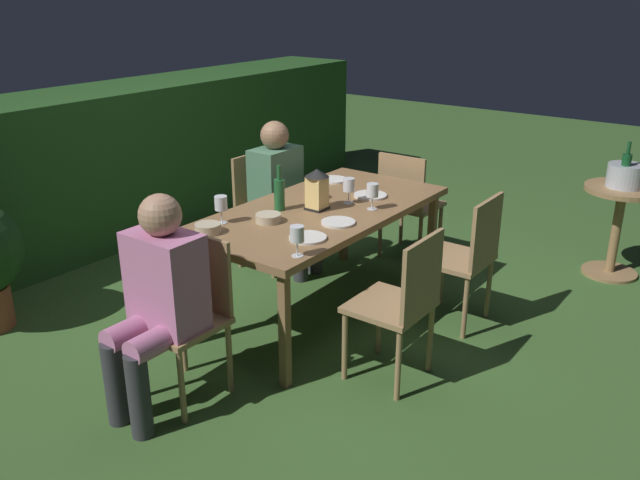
# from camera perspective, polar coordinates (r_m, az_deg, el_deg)

# --- Properties ---
(ground_plane) EXTENTS (16.00, 16.00, 0.00)m
(ground_plane) POSITION_cam_1_polar(r_m,az_deg,el_deg) (4.55, -0.00, -6.07)
(ground_plane) COLOR #385B28
(dining_table) EXTENTS (1.82, 0.91, 0.74)m
(dining_table) POSITION_cam_1_polar(r_m,az_deg,el_deg) (4.28, -0.00, 2.09)
(dining_table) COLOR olive
(dining_table) RESTS_ON ground
(chair_head_near) EXTENTS (0.40, 0.42, 0.87)m
(chair_head_near) POSITION_cam_1_polar(r_m,az_deg,el_deg) (3.56, -11.20, -5.87)
(chair_head_near) COLOR #9E7A51
(chair_head_near) RESTS_ON ground
(person_in_pink) EXTENTS (0.48, 0.38, 1.15)m
(person_in_pink) POSITION_cam_1_polar(r_m,az_deg,el_deg) (3.38, -13.80, -4.73)
(person_in_pink) COLOR #C675A3
(person_in_pink) RESTS_ON ground
(chair_head_far) EXTENTS (0.40, 0.42, 0.87)m
(chair_head_far) POSITION_cam_1_polar(r_m,az_deg,el_deg) (5.27, 7.51, 3.36)
(chair_head_far) COLOR #9E7A51
(chair_head_far) RESTS_ON ground
(chair_side_left_b) EXTENTS (0.42, 0.40, 0.87)m
(chair_side_left_b) POSITION_cam_1_polar(r_m,az_deg,el_deg) (4.29, 12.46, -1.20)
(chair_side_left_b) COLOR #9E7A51
(chair_side_left_b) RESTS_ON ground
(chair_side_left_a) EXTENTS (0.42, 0.40, 0.87)m
(chair_side_left_a) POSITION_cam_1_polar(r_m,az_deg,el_deg) (3.61, 7.00, -5.21)
(chair_side_left_a) COLOR #9E7A51
(chair_side_left_a) RESTS_ON ground
(chair_side_right_b) EXTENTS (0.42, 0.40, 0.87)m
(chair_side_right_b) POSITION_cam_1_polar(r_m,az_deg,el_deg) (5.15, -4.89, 3.03)
(chair_side_right_b) COLOR #9E7A51
(chair_side_right_b) RESTS_ON ground
(person_in_green) EXTENTS (0.38, 0.47, 1.15)m
(person_in_green) POSITION_cam_1_polar(r_m,az_deg,el_deg) (4.98, -3.24, 4.29)
(person_in_green) COLOR #4C7A5B
(person_in_green) RESTS_ON ground
(lantern_centerpiece) EXTENTS (0.15, 0.15, 0.27)m
(lantern_centerpiece) POSITION_cam_1_polar(r_m,az_deg,el_deg) (4.19, -0.29, 4.58)
(lantern_centerpiece) COLOR black
(lantern_centerpiece) RESTS_ON dining_table
(green_bottle_on_table) EXTENTS (0.07, 0.07, 0.29)m
(green_bottle_on_table) POSITION_cam_1_polar(r_m,az_deg,el_deg) (4.20, -3.51, 4.01)
(green_bottle_on_table) COLOR #1E5B2D
(green_bottle_on_table) RESTS_ON dining_table
(wine_glass_a) EXTENTS (0.08, 0.08, 0.17)m
(wine_glass_a) POSITION_cam_1_polar(r_m,az_deg,el_deg) (4.22, 4.53, 4.17)
(wine_glass_a) COLOR silver
(wine_glass_a) RESTS_ON dining_table
(wine_glass_b) EXTENTS (0.08, 0.08, 0.17)m
(wine_glass_b) POSITION_cam_1_polar(r_m,az_deg,el_deg) (3.46, -1.98, 0.40)
(wine_glass_b) COLOR silver
(wine_glass_b) RESTS_ON dining_table
(wine_glass_c) EXTENTS (0.08, 0.08, 0.17)m
(wine_glass_c) POSITION_cam_1_polar(r_m,az_deg,el_deg) (3.99, -8.50, 3.03)
(wine_glass_c) COLOR silver
(wine_glass_c) RESTS_ON dining_table
(wine_glass_d) EXTENTS (0.08, 0.08, 0.17)m
(wine_glass_d) POSITION_cam_1_polar(r_m,az_deg,el_deg) (4.32, 2.49, 4.65)
(wine_glass_d) COLOR silver
(wine_glass_d) RESTS_ON dining_table
(plate_a) EXTENTS (0.21, 0.21, 0.01)m
(plate_a) POSITION_cam_1_polar(r_m,az_deg,el_deg) (3.98, 1.58, 1.52)
(plate_a) COLOR silver
(plate_a) RESTS_ON dining_table
(plate_b) EXTENTS (0.21, 0.21, 0.01)m
(plate_b) POSITION_cam_1_polar(r_m,az_deg,el_deg) (3.74, -1.06, 0.20)
(plate_b) COLOR silver
(plate_b) RESTS_ON dining_table
(plate_c) EXTENTS (0.20, 0.20, 0.01)m
(plate_c) POSITION_cam_1_polar(r_m,az_deg,el_deg) (4.86, 1.16, 5.19)
(plate_c) COLOR white
(plate_c) RESTS_ON dining_table
(plate_d) EXTENTS (0.22, 0.22, 0.01)m
(plate_d) POSITION_cam_1_polar(r_m,az_deg,el_deg) (4.51, 4.33, 3.84)
(plate_d) COLOR white
(plate_d) RESTS_ON dining_table
(bowl_olives) EXTENTS (0.11, 0.11, 0.05)m
(bowl_olives) POSITION_cam_1_polar(r_m,az_deg,el_deg) (4.46, -0.17, 3.95)
(bowl_olives) COLOR #9E5138
(bowl_olives) RESTS_ON dining_table
(bowl_bread) EXTENTS (0.16, 0.16, 0.05)m
(bowl_bread) POSITION_cam_1_polar(r_m,az_deg,el_deg) (4.01, -4.46, 1.92)
(bowl_bread) COLOR #BCAD8E
(bowl_bread) RESTS_ON dining_table
(bowl_salad) EXTENTS (0.15, 0.15, 0.06)m
(bowl_salad) POSITION_cam_1_polar(r_m,az_deg,el_deg) (3.87, -9.60, 1.02)
(bowl_salad) COLOR #BCAD8E
(bowl_salad) RESTS_ON dining_table
(side_table) EXTENTS (0.54, 0.54, 0.69)m
(side_table) POSITION_cam_1_polar(r_m,az_deg,el_deg) (5.41, 24.23, 1.82)
(side_table) COLOR #937047
(side_table) RESTS_ON ground
(ice_bucket) EXTENTS (0.26, 0.26, 0.34)m
(ice_bucket) POSITION_cam_1_polar(r_m,az_deg,el_deg) (5.32, 24.75, 5.15)
(ice_bucket) COLOR #B2B7BF
(ice_bucket) RESTS_ON side_table
(hedge_backdrop) EXTENTS (6.31, 0.81, 1.27)m
(hedge_backdrop) POSITION_cam_1_polar(r_m,az_deg,el_deg) (5.94, -18.71, 5.94)
(hedge_backdrop) COLOR #234C1E
(hedge_backdrop) RESTS_ON ground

